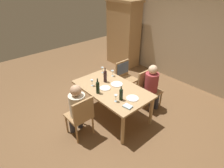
{
  "coord_description": "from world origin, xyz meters",
  "views": [
    {
      "loc": [
        2.57,
        -2.28,
        2.87
      ],
      "look_at": [
        0.0,
        0.0,
        0.84
      ],
      "focal_mm": 30.11,
      "sensor_mm": 36.0,
      "label": 1
    }
  ],
  "objects_px": {
    "wine_glass_near_right": "(112,72)",
    "dinner_plate_guest_right": "(117,84)",
    "dining_table": "(112,91)",
    "wine_glass_far": "(92,81)",
    "chair_far_right": "(148,87)",
    "wine_bottle_tall_green": "(105,76)",
    "armoire_cabinet": "(123,33)",
    "wine_glass_near_left": "(116,97)",
    "wine_bottle_dark_red": "(98,87)",
    "wine_bottle_short_olive": "(121,94)",
    "wine_glass_centre": "(102,69)",
    "person_woman_host": "(152,85)",
    "person_man_bearded": "(77,107)",
    "dinner_plate_host": "(132,98)",
    "chair_far_left": "(124,73)",
    "chair_near": "(81,115)",
    "handbag": "(136,96)",
    "dinner_plate_guest_left": "(105,88)"
  },
  "relations": [
    {
      "from": "chair_far_left",
      "to": "wine_glass_centre",
      "type": "distance_m",
      "value": 0.65
    },
    {
      "from": "wine_glass_far",
      "to": "dinner_plate_guest_right",
      "type": "distance_m",
      "value": 0.55
    },
    {
      "from": "wine_bottle_short_olive",
      "to": "dinner_plate_guest_right",
      "type": "distance_m",
      "value": 0.6
    },
    {
      "from": "handbag",
      "to": "armoire_cabinet",
      "type": "bearing_deg",
      "value": 144.45
    },
    {
      "from": "armoire_cabinet",
      "to": "handbag",
      "type": "xyz_separation_m",
      "value": [
        1.92,
        -1.37,
        -0.99
      ]
    },
    {
      "from": "chair_far_left",
      "to": "wine_bottle_tall_green",
      "type": "bearing_deg",
      "value": 13.96
    },
    {
      "from": "wine_glass_far",
      "to": "handbag",
      "type": "height_order",
      "value": "wine_glass_far"
    },
    {
      "from": "wine_glass_far",
      "to": "dining_table",
      "type": "bearing_deg",
      "value": 35.43
    },
    {
      "from": "armoire_cabinet",
      "to": "dining_table",
      "type": "xyz_separation_m",
      "value": [
        1.95,
        -2.24,
        -0.44
      ]
    },
    {
      "from": "dinner_plate_host",
      "to": "handbag",
      "type": "bearing_deg",
      "value": 125.43
    },
    {
      "from": "person_man_bearded",
      "to": "handbag",
      "type": "height_order",
      "value": "person_man_bearded"
    },
    {
      "from": "person_man_bearded",
      "to": "wine_bottle_short_olive",
      "type": "xyz_separation_m",
      "value": [
        0.47,
        0.72,
        0.21
      ]
    },
    {
      "from": "wine_glass_near_right",
      "to": "dinner_plate_guest_right",
      "type": "relative_size",
      "value": 0.56
    },
    {
      "from": "handbag",
      "to": "chair_far_left",
      "type": "bearing_deg",
      "value": 180.0
    },
    {
      "from": "wine_glass_near_left",
      "to": "chair_near",
      "type": "bearing_deg",
      "value": -118.39
    },
    {
      "from": "wine_bottle_tall_green",
      "to": "dinner_plate_guest_right",
      "type": "relative_size",
      "value": 1.31
    },
    {
      "from": "dining_table",
      "to": "dinner_plate_guest_left",
      "type": "xyz_separation_m",
      "value": [
        -0.09,
        -0.12,
        0.09
      ]
    },
    {
      "from": "chair_far_right",
      "to": "dining_table",
      "type": "bearing_deg",
      "value": -18.64
    },
    {
      "from": "chair_near",
      "to": "wine_glass_centre",
      "type": "distance_m",
      "value": 1.45
    },
    {
      "from": "person_woman_host",
      "to": "dinner_plate_guest_left",
      "type": "bearing_deg",
      "value": -26.63
    },
    {
      "from": "dining_table",
      "to": "wine_bottle_dark_red",
      "type": "relative_size",
      "value": 5.06
    },
    {
      "from": "person_man_bearded",
      "to": "dinner_plate_guest_left",
      "type": "relative_size",
      "value": 4.85
    },
    {
      "from": "person_man_bearded",
      "to": "wine_glass_near_left",
      "type": "height_order",
      "value": "person_man_bearded"
    },
    {
      "from": "wine_bottle_dark_red",
      "to": "wine_glass_far",
      "type": "relative_size",
      "value": 2.25
    },
    {
      "from": "dining_table",
      "to": "wine_glass_centre",
      "type": "bearing_deg",
      "value": 156.36
    },
    {
      "from": "person_man_bearded",
      "to": "wine_glass_near_right",
      "type": "bearing_deg",
      "value": 16.81
    },
    {
      "from": "dinner_plate_host",
      "to": "wine_glass_far",
      "type": "bearing_deg",
      "value": -162.08
    },
    {
      "from": "wine_glass_centre",
      "to": "wine_glass_near_right",
      "type": "height_order",
      "value": "same"
    },
    {
      "from": "wine_bottle_dark_red",
      "to": "dinner_plate_host",
      "type": "relative_size",
      "value": 1.35
    },
    {
      "from": "wine_glass_centre",
      "to": "dining_table",
      "type": "bearing_deg",
      "value": -23.64
    },
    {
      "from": "chair_near",
      "to": "dining_table",
      "type": "bearing_deg",
      "value": 5.69
    },
    {
      "from": "armoire_cabinet",
      "to": "wine_glass_near_left",
      "type": "relative_size",
      "value": 14.63
    },
    {
      "from": "chair_far_right",
      "to": "person_woman_host",
      "type": "xyz_separation_m",
      "value": [
        0.11,
        -0.0,
        0.12
      ]
    },
    {
      "from": "chair_far_right",
      "to": "wine_glass_far",
      "type": "distance_m",
      "value": 1.35
    },
    {
      "from": "person_woman_host",
      "to": "wine_glass_near_left",
      "type": "xyz_separation_m",
      "value": [
        0.01,
        -1.14,
        0.19
      ]
    },
    {
      "from": "armoire_cabinet",
      "to": "wine_bottle_tall_green",
      "type": "xyz_separation_m",
      "value": [
        1.64,
        -2.18,
        -0.21
      ]
    },
    {
      "from": "wine_glass_far",
      "to": "wine_bottle_short_olive",
      "type": "bearing_deg",
      "value": 7.27
    },
    {
      "from": "chair_far_right",
      "to": "wine_bottle_dark_red",
      "type": "distance_m",
      "value": 1.31
    },
    {
      "from": "wine_glass_near_left",
      "to": "wine_bottle_short_olive",
      "type": "bearing_deg",
      "value": 77.49
    },
    {
      "from": "wine_glass_near_left",
      "to": "chair_far_right",
      "type": "bearing_deg",
      "value": 95.93
    },
    {
      "from": "chair_far_right",
      "to": "dinner_plate_guest_right",
      "type": "relative_size",
      "value": 3.48
    },
    {
      "from": "wine_glass_centre",
      "to": "wine_glass_near_right",
      "type": "xyz_separation_m",
      "value": [
        0.3,
        0.07,
        0.0
      ]
    },
    {
      "from": "person_woman_host",
      "to": "handbag",
      "type": "distance_m",
      "value": 0.7
    },
    {
      "from": "dining_table",
      "to": "wine_glass_far",
      "type": "xyz_separation_m",
      "value": [
        -0.36,
        -0.26,
        0.19
      ]
    },
    {
      "from": "chair_far_right",
      "to": "dinner_plate_guest_right",
      "type": "bearing_deg",
      "value": -26.0
    },
    {
      "from": "armoire_cabinet",
      "to": "wine_bottle_dark_red",
      "type": "distance_m",
      "value": 3.22
    },
    {
      "from": "person_woman_host",
      "to": "dinner_plate_guest_left",
      "type": "relative_size",
      "value": 4.79
    },
    {
      "from": "chair_far_right",
      "to": "wine_bottle_tall_green",
      "type": "relative_size",
      "value": 2.65
    },
    {
      "from": "wine_bottle_dark_red",
      "to": "handbag",
      "type": "relative_size",
      "value": 1.2
    },
    {
      "from": "dinner_plate_host",
      "to": "handbag",
      "type": "relative_size",
      "value": 0.88
    }
  ]
}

